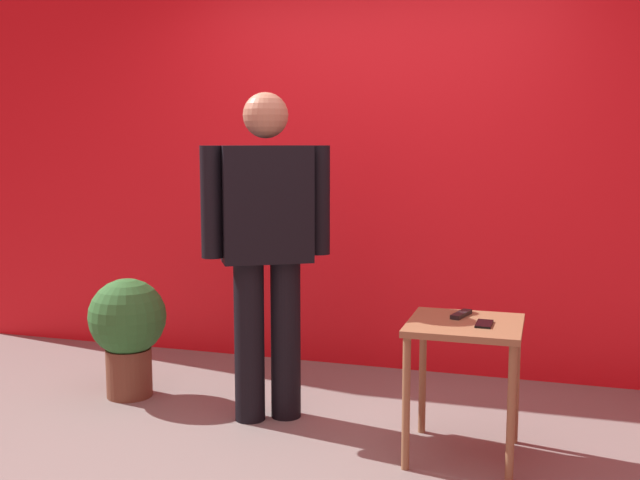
{
  "coord_description": "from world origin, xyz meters",
  "views": [
    {
      "loc": [
        1.12,
        -3.05,
        1.46
      ],
      "look_at": [
        0.02,
        0.55,
        0.97
      ],
      "focal_mm": 42.19,
      "sensor_mm": 36.0,
      "label": 1
    }
  ],
  "objects_px": {
    "tv_remote": "(461,314)",
    "potted_plant": "(128,327)",
    "standing_person": "(267,240)",
    "cell_phone": "(484,324)",
    "side_table": "(464,345)"
  },
  "relations": [
    {
      "from": "tv_remote",
      "to": "potted_plant",
      "type": "bearing_deg",
      "value": -169.44
    },
    {
      "from": "side_table",
      "to": "tv_remote",
      "type": "relative_size",
      "value": 3.76
    },
    {
      "from": "standing_person",
      "to": "side_table",
      "type": "distance_m",
      "value": 1.14
    },
    {
      "from": "standing_person",
      "to": "tv_remote",
      "type": "xyz_separation_m",
      "value": [
        1.01,
        -0.08,
        -0.31
      ]
    },
    {
      "from": "cell_phone",
      "to": "potted_plant",
      "type": "xyz_separation_m",
      "value": [
        -2.02,
        0.31,
        -0.24
      ]
    },
    {
      "from": "tv_remote",
      "to": "potted_plant",
      "type": "height_order",
      "value": "potted_plant"
    },
    {
      "from": "standing_person",
      "to": "potted_plant",
      "type": "bearing_deg",
      "value": 174.1
    },
    {
      "from": "cell_phone",
      "to": "tv_remote",
      "type": "xyz_separation_m",
      "value": [
        -0.12,
        0.14,
        0.01
      ]
    },
    {
      "from": "potted_plant",
      "to": "tv_remote",
      "type": "bearing_deg",
      "value": -5.17
    },
    {
      "from": "tv_remote",
      "to": "potted_plant",
      "type": "xyz_separation_m",
      "value": [
        -1.9,
        0.17,
        -0.24
      ]
    },
    {
      "from": "potted_plant",
      "to": "cell_phone",
      "type": "bearing_deg",
      "value": -8.75
    },
    {
      "from": "cell_phone",
      "to": "potted_plant",
      "type": "distance_m",
      "value": 2.06
    },
    {
      "from": "side_table",
      "to": "tv_remote",
      "type": "distance_m",
      "value": 0.16
    },
    {
      "from": "standing_person",
      "to": "potted_plant",
      "type": "relative_size",
      "value": 2.48
    },
    {
      "from": "standing_person",
      "to": "cell_phone",
      "type": "bearing_deg",
      "value": -10.98
    }
  ]
}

